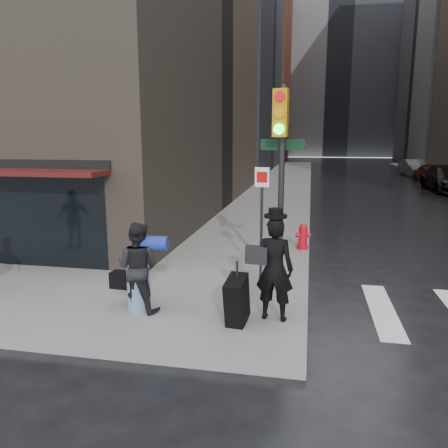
# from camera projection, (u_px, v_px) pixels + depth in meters

# --- Properties ---
(ground) EXTENTS (140.00, 140.00, 0.00)m
(ground) POSITION_uv_depth(u_px,v_px,m) (205.00, 316.00, 8.65)
(ground) COLOR black
(ground) RESTS_ON ground
(sidewalk_left) EXTENTS (4.00, 50.00, 0.15)m
(sidewalk_left) POSITION_uv_depth(u_px,v_px,m) (285.00, 181.00, 34.61)
(sidewalk_left) COLOR slate
(sidewalk_left) RESTS_ON ground
(bldg_left_mid) EXTENTS (22.00, 24.00, 34.00)m
(bldg_left_mid) POSITION_uv_depth(u_px,v_px,m) (167.00, 2.00, 44.34)
(bldg_left_mid) COLOR slate
(bldg_left_mid) RESTS_ON ground
(bldg_left_far) EXTENTS (22.00, 20.00, 26.00)m
(bldg_left_far) POSITION_uv_depth(u_px,v_px,m) (217.00, 75.00, 68.22)
(bldg_left_far) COLOR brown
(bldg_left_far) RESTS_ON ground
(bldg_distant) EXTENTS (40.00, 12.00, 32.00)m
(bldg_distant) POSITION_uv_depth(u_px,v_px,m) (337.00, 67.00, 79.41)
(bldg_distant) COLOR slate
(bldg_distant) RESTS_ON ground
(man_overcoat) EXTENTS (1.21, 1.04, 2.13)m
(man_overcoat) POSITION_uv_depth(u_px,v_px,m) (267.00, 274.00, 7.93)
(man_overcoat) COLOR black
(man_overcoat) RESTS_ON ground
(man_jeans) EXTENTS (1.24, 0.75, 1.76)m
(man_jeans) POSITION_uv_depth(u_px,v_px,m) (138.00, 267.00, 8.39)
(man_jeans) COLOR black
(man_jeans) RESTS_ON ground
(traffic_light) EXTENTS (1.10, 0.57, 4.44)m
(traffic_light) POSITION_uv_depth(u_px,v_px,m) (279.00, 159.00, 9.56)
(traffic_light) COLOR black
(traffic_light) RESTS_ON ground
(fire_hydrant) EXTENTS (0.45, 0.34, 0.78)m
(fire_hydrant) POSITION_uv_depth(u_px,v_px,m) (303.00, 238.00, 13.18)
(fire_hydrant) COLOR #B70B16
(fire_hydrant) RESTS_ON ground
(parked_car_3) EXTENTS (2.39, 5.63, 1.62)m
(parked_car_3) POSITION_uv_depth(u_px,v_px,m) (447.00, 179.00, 28.17)
(parked_car_3) COLOR black
(parked_car_3) RESTS_ON ground
(parked_car_4) EXTENTS (1.99, 4.10, 1.35)m
(parked_car_4) POSITION_uv_depth(u_px,v_px,m) (430.00, 174.00, 33.65)
(parked_car_4) COLOR #3F130C
(parked_car_4) RESTS_ON ground
(parked_car_5) EXTENTS (2.01, 4.69, 1.50)m
(parked_car_5) POSITION_uv_depth(u_px,v_px,m) (414.00, 168.00, 39.16)
(parked_car_5) COLOR #4B4B50
(parked_car_5) RESTS_ON ground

